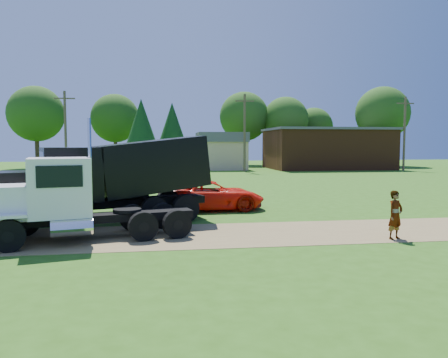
{
  "coord_description": "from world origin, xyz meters",
  "views": [
    {
      "loc": [
        -3.7,
        -15.08,
        3.19
      ],
      "look_at": [
        -0.82,
        4.71,
        1.6
      ],
      "focal_mm": 35.0,
      "sensor_mm": 36.0,
      "label": 1
    }
  ],
  "objects": [
    {
      "name": "spectator_b",
      "position": [
        -2.21,
        8.21,
        0.96
      ],
      "size": [
        1.15,
        1.05,
        1.93
      ],
      "primitive_type": "imported",
      "rotation": [
        0.0,
        0.0,
        3.57
      ],
      "color": "#999999",
      "rests_on": "ground"
    },
    {
      "name": "utility_poles",
      "position": [
        6.0,
        35.0,
        4.71
      ],
      "size": [
        42.2,
        0.28,
        9.0
      ],
      "color": "#4D3D2B",
      "rests_on": "ground"
    },
    {
      "name": "spectator_a",
      "position": [
        4.08,
        -1.57,
        0.82
      ],
      "size": [
        0.7,
        0.59,
        1.65
      ],
      "primitive_type": "imported",
      "rotation": [
        0.0,
        0.0,
        0.39
      ],
      "color": "#999999",
      "rests_on": "ground"
    },
    {
      "name": "dirt_track",
      "position": [
        0.0,
        0.0,
        0.01
      ],
      "size": [
        120.0,
        4.2,
        0.01
      ],
      "primitive_type": "cube",
      "color": "brown",
      "rests_on": "ground"
    },
    {
      "name": "tan_shed",
      "position": [
        4.0,
        40.0,
        2.42
      ],
      "size": [
        6.2,
        5.4,
        4.7
      ],
      "color": "tan",
      "rests_on": "ground"
    },
    {
      "name": "black_dump_truck",
      "position": [
        -5.53,
        2.92,
        1.95
      ],
      "size": [
        8.32,
        4.78,
        3.55
      ],
      "rotation": [
        0.0,
        0.0,
        0.32
      ],
      "color": "black",
      "rests_on": "ground"
    },
    {
      "name": "ground",
      "position": [
        0.0,
        0.0,
        0.0
      ],
      "size": [
        140.0,
        140.0,
        0.0
      ],
      "primitive_type": "plane",
      "color": "#2D5813",
      "rests_on": "ground"
    },
    {
      "name": "white_semi_tractor",
      "position": [
        -6.9,
        -0.33,
        1.4
      ],
      "size": [
        6.92,
        3.65,
        4.09
      ],
      "rotation": [
        0.0,
        0.0,
        0.24
      ],
      "color": "black",
      "rests_on": "ground"
    },
    {
      "name": "brick_building",
      "position": [
        18.0,
        40.0,
        2.66
      ],
      "size": [
        15.4,
        10.4,
        5.3
      ],
      "color": "brown",
      "rests_on": "ground"
    },
    {
      "name": "tree_row",
      "position": [
        6.33,
        49.45,
        7.12
      ],
      "size": [
        56.66,
        14.01,
        11.73
      ],
      "color": "#342915",
      "rests_on": "ground"
    },
    {
      "name": "orange_pickup",
      "position": [
        -1.29,
        5.92,
        0.71
      ],
      "size": [
        5.22,
        2.55,
        1.43
      ],
      "primitive_type": "imported",
      "rotation": [
        0.0,
        0.0,
        1.61
      ],
      "color": "red",
      "rests_on": "ground"
    }
  ]
}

